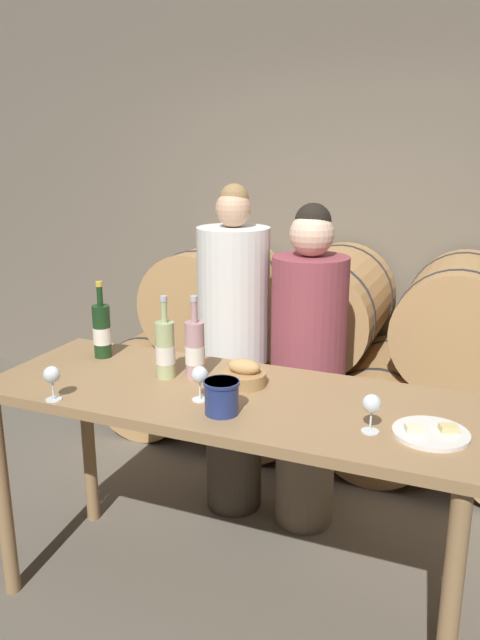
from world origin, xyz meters
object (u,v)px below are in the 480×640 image
(wine_bottle_rose, at_px, (195,350))
(wine_glass_left, at_px, (200,376))
(tasting_table, at_px, (226,421))
(wine_bottle_red, at_px, (102,331))
(bread_basket, at_px, (244,375))
(person_left, at_px, (234,353))
(person_right, at_px, (308,370))
(cheese_plate, at_px, (431,433))
(wine_glass_center, at_px, (372,405))
(wine_bottle_white, at_px, (165,349))
(wine_glass_far_left, at_px, (52,376))
(blue_crock, at_px, (222,396))

(wine_bottle_rose, relative_size, wine_glass_left, 2.58)
(tasting_table, height_order, wine_bottle_red, wine_bottle_red)
(bread_basket, bearing_deg, wine_glass_left, -114.56)
(wine_bottle_red, bearing_deg, bread_basket, -6.14)
(tasting_table, xyz_separation_m, person_left, (-0.27, 0.70, 0.03))
(person_right, relative_size, wine_glass_left, 12.21)
(bread_basket, relative_size, cheese_plate, 0.70)
(tasting_table, distance_m, person_left, 0.75)
(wine_bottle_red, distance_m, wine_glass_center, 1.29)
(wine_bottle_red, distance_m, wine_bottle_rose, 0.50)
(person_right, height_order, bread_basket, person_right)
(cheese_plate, bearing_deg, wine_glass_center, -164.79)
(tasting_table, relative_size, cheese_plate, 7.61)
(person_left, distance_m, wine_glass_left, 0.86)
(cheese_plate, distance_m, wine_glass_left, 0.83)
(person_right, height_order, wine_bottle_white, person_right)
(bread_basket, xyz_separation_m, wine_glass_left, (-0.09, -0.20, 0.05))
(tasting_table, bearing_deg, wine_glass_far_left, -150.57)
(wine_glass_far_left, bearing_deg, person_left, 73.97)
(person_left, bearing_deg, wine_glass_left, -75.44)
(person_right, relative_size, wine_glass_center, 12.21)
(wine_bottle_red, distance_m, wine_bottle_white, 0.40)
(cheese_plate, bearing_deg, person_right, 129.47)
(person_left, bearing_deg, blue_crock, -69.43)
(person_left, distance_m, wine_glass_center, 1.20)
(blue_crock, distance_m, wine_glass_far_left, 0.64)
(person_right, xyz_separation_m, blue_crock, (-0.05, -0.89, 0.20))
(tasting_table, relative_size, wine_bottle_white, 5.56)
(wine_bottle_white, height_order, wine_glass_center, wine_bottle_white)
(person_right, relative_size, bread_basket, 9.26)
(blue_crock, distance_m, cheese_plate, 0.71)
(wine_glass_far_left, distance_m, wine_glass_center, 1.15)
(wine_bottle_white, height_order, bread_basket, wine_bottle_white)
(wine_bottle_rose, relative_size, cheese_plate, 1.37)
(wine_bottle_red, distance_m, wine_glass_far_left, 0.50)
(wine_bottle_white, bearing_deg, wine_bottle_red, 163.02)
(person_left, xyz_separation_m, blue_crock, (0.33, -0.89, 0.16))
(person_left, distance_m, bread_basket, 0.69)
(person_right, height_order, wine_glass_far_left, person_right)
(wine_bottle_red, relative_size, wine_glass_far_left, 2.59)
(tasting_table, bearing_deg, person_right, 80.23)
(wine_glass_center, bearing_deg, wine_bottle_rose, 163.15)
(bread_basket, relative_size, wine_glass_left, 1.32)
(wine_glass_left, bearing_deg, wine_bottle_white, 145.03)
(wine_bottle_rose, height_order, wine_glass_center, wine_bottle_rose)
(wine_glass_left, bearing_deg, wine_bottle_red, 155.56)
(person_right, bearing_deg, cheese_plate, -50.53)
(tasting_table, xyz_separation_m, bread_basket, (0.04, 0.09, 0.16))
(wine_glass_left, distance_m, wine_glass_center, 0.64)
(wine_bottle_red, xyz_separation_m, cheese_plate, (1.44, -0.25, -0.11))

